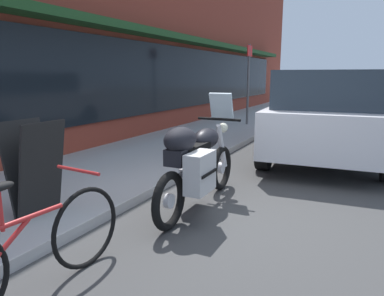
{
  "coord_description": "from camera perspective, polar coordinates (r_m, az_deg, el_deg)",
  "views": [
    {
      "loc": [
        -3.75,
        -1.27,
        1.63
      ],
      "look_at": [
        0.31,
        0.76,
        0.7
      ],
      "focal_mm": 33.25,
      "sensor_mm": 36.0,
      "label": 1
    }
  ],
  "objects": [
    {
      "name": "sidewalk_curb",
      "position": [
        13.42,
        9.56,
        4.71
      ],
      "size": [
        30.0,
        2.64,
        0.12
      ],
      "color": "#A3A3A3",
      "rests_on": "ground_plane"
    },
    {
      "name": "storefront_building",
      "position": [
        12.61,
        1.07,
        20.58
      ],
      "size": [
        22.98,
        0.9,
        7.37
      ],
      "color": "maroon",
      "rests_on": "ground_plane"
    },
    {
      "name": "sandwich_board_sign",
      "position": [
        4.22,
        -23.93,
        -2.97
      ],
      "size": [
        0.55,
        0.43,
        1.04
      ],
      "color": "black",
      "rests_on": "sidewalk_curb"
    },
    {
      "name": "parked_minivan",
      "position": [
        7.65,
        21.13,
        5.43
      ],
      "size": [
        4.96,
        2.41,
        1.71
      ],
      "color": "silver",
      "rests_on": "ground_plane"
    },
    {
      "name": "ground_plane",
      "position": [
        4.28,
        7.34,
        -10.9
      ],
      "size": [
        80.0,
        80.0,
        0.0
      ],
      "primitive_type": "plane",
      "color": "#3C3C3C"
    },
    {
      "name": "touring_motorcycle",
      "position": [
        4.27,
        0.85,
        -2.34
      ],
      "size": [
        2.17,
        0.68,
        1.4
      ],
      "color": "black",
      "rests_on": "ground_plane"
    },
    {
      "name": "parking_sign_pole",
      "position": [
        11.28,
        9.05,
        11.11
      ],
      "size": [
        0.44,
        0.07,
        2.44
      ],
      "color": "#59595B",
      "rests_on": "sidewalk_curb"
    },
    {
      "name": "parked_bicycle",
      "position": [
        2.94,
        -24.5,
        -14.66
      ],
      "size": [
        1.75,
        0.48,
        0.94
      ],
      "color": "black",
      "rests_on": "ground_plane"
    }
  ]
}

